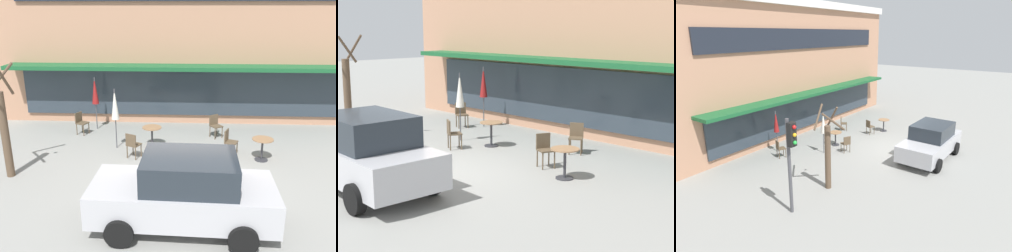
# 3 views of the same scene
# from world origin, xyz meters

# --- Properties ---
(ground_plane) EXTENTS (80.00, 80.00, 0.00)m
(ground_plane) POSITION_xyz_m (0.00, 0.00, 0.00)
(ground_plane) COLOR gray
(building_facade) EXTENTS (17.70, 9.10, 7.89)m
(building_facade) POSITION_xyz_m (0.00, 9.97, 3.95)
(building_facade) COLOR tan
(building_facade) RESTS_ON ground
(cafe_table_near_wall) EXTENTS (0.70, 0.70, 0.76)m
(cafe_table_near_wall) POSITION_xyz_m (-1.22, 3.07, 0.52)
(cafe_table_near_wall) COLOR #333338
(cafe_table_near_wall) RESTS_ON ground
(cafe_table_streetside) EXTENTS (0.70, 0.70, 0.76)m
(cafe_table_streetside) POSITION_xyz_m (2.56, 2.03, 0.52)
(cafe_table_streetside) COLOR #333338
(cafe_table_streetside) RESTS_ON ground
(patio_umbrella_green_folded) EXTENTS (0.28, 0.28, 2.20)m
(patio_umbrella_green_folded) POSITION_xyz_m (-2.50, 2.89, 1.63)
(patio_umbrella_green_folded) COLOR #4C4C51
(patio_umbrella_green_folded) RESTS_ON ground
(patio_umbrella_cream_folded) EXTENTS (0.28, 0.28, 2.20)m
(patio_umbrella_cream_folded) POSITION_xyz_m (-3.74, 5.00, 1.63)
(patio_umbrella_cream_folded) COLOR #4C4C51
(patio_umbrella_cream_folded) RESTS_ON ground
(cafe_chair_0) EXTENTS (0.52, 0.52, 0.89)m
(cafe_chair_0) POSITION_xyz_m (1.52, 2.47, 0.53)
(cafe_chair_0) COLOR brown
(cafe_chair_0) RESTS_ON ground
(cafe_chair_1) EXTENTS (0.52, 0.52, 0.89)m
(cafe_chair_1) POSITION_xyz_m (-4.22, 4.33, 0.53)
(cafe_chair_1) COLOR brown
(cafe_chair_1) RESTS_ON ground
(cafe_chair_2) EXTENTS (0.55, 0.55, 0.89)m
(cafe_chair_2) POSITION_xyz_m (1.16, 4.24, 0.53)
(cafe_chair_2) COLOR brown
(cafe_chair_2) RESTS_ON ground
(cafe_chair_3) EXTENTS (0.54, 0.54, 0.89)m
(cafe_chair_3) POSITION_xyz_m (-1.77, 1.97, 0.53)
(cafe_chair_3) COLOR brown
(cafe_chair_3) RESTS_ON ground
(parked_sedan) EXTENTS (4.26, 2.12, 1.76)m
(parked_sedan) POSITION_xyz_m (-0.00, -1.88, 0.88)
(parked_sedan) COLOR #B7B7BC
(parked_sedan) RESTS_ON ground
(street_tree) EXTENTS (1.00, 1.15, 3.39)m
(street_tree) POSITION_xyz_m (-5.29, 0.44, 1.51)
(street_tree) COLOR brown
(street_tree) RESTS_ON ground
(traffic_light_pole) EXTENTS (0.26, 0.43, 3.40)m
(traffic_light_pole) POSITION_xyz_m (-7.38, 0.34, 2.30)
(traffic_light_pole) COLOR #47474C
(traffic_light_pole) RESTS_ON ground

